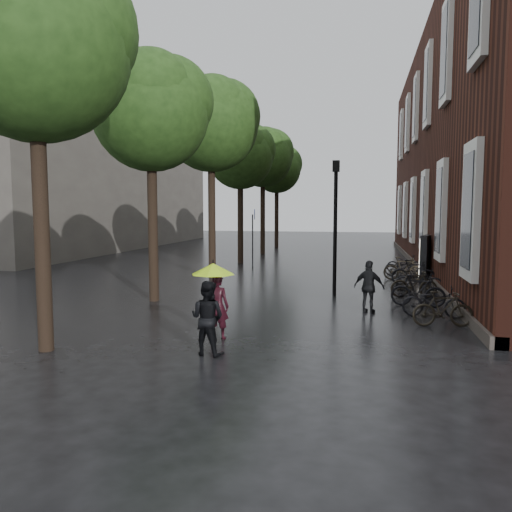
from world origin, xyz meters
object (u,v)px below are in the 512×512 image
(person_black, at_px, (207,318))
(ad_lightbox, at_px, (426,258))
(person_burgundy, at_px, (218,306))
(pedestrian_walking, at_px, (369,287))
(parked_bicycles, at_px, (414,279))
(lamp_post, at_px, (335,214))

(person_black, height_order, ad_lightbox, ad_lightbox)
(person_burgundy, distance_m, ad_lightbox, 12.25)
(person_black, height_order, pedestrian_walking, person_black)
(person_burgundy, distance_m, parked_bicycles, 9.68)
(parked_bicycles, height_order, ad_lightbox, ad_lightbox)
(person_burgundy, bearing_deg, person_black, 103.92)
(person_burgundy, relative_size, pedestrian_walking, 0.98)
(parked_bicycles, bearing_deg, person_black, -118.36)
(lamp_post, bearing_deg, person_black, -105.77)
(person_black, distance_m, ad_lightbox, 13.34)
(lamp_post, bearing_deg, pedestrian_walking, -68.09)
(pedestrian_walking, distance_m, ad_lightbox, 7.42)
(person_black, relative_size, pedestrian_walking, 1.01)
(person_black, xyz_separation_m, pedestrian_walking, (3.38, 5.01, -0.01))
(person_burgundy, xyz_separation_m, lamp_post, (2.39, 6.56, 2.11))
(ad_lightbox, bearing_deg, lamp_post, -113.82)
(parked_bicycles, bearing_deg, pedestrian_walking, -111.23)
(parked_bicycles, xyz_separation_m, ad_lightbox, (0.69, 2.58, 0.52))
(person_burgundy, height_order, ad_lightbox, ad_lightbox)
(person_burgundy, xyz_separation_m, person_black, (0.16, -1.32, 0.02))
(ad_lightbox, bearing_deg, person_burgundy, -102.19)
(ad_lightbox, bearing_deg, person_black, -98.82)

